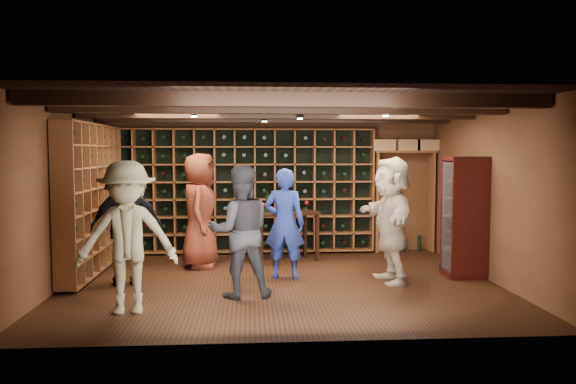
{
  "coord_description": "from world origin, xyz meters",
  "views": [
    {
      "loc": [
        -0.44,
        -7.82,
        1.85
      ],
      "look_at": [
        0.11,
        0.2,
        1.27
      ],
      "focal_mm": 35.0,
      "sensor_mm": 36.0,
      "label": 1
    }
  ],
  "objects": [
    {
      "name": "guest_red_floral",
      "position": [
        -1.24,
        1.15,
        0.91
      ],
      "size": [
        0.6,
        0.91,
        1.83
      ],
      "primitive_type": "imported",
      "rotation": [
        0.0,
        0.0,
        1.55
      ],
      "color": "maroon",
      "rests_on": "ground"
    },
    {
      "name": "guest_khaki",
      "position": [
        -1.84,
        -1.37,
        0.87
      ],
      "size": [
        1.2,
        0.78,
        1.75
      ],
      "primitive_type": "imported",
      "rotation": [
        0.0,
        0.0,
        0.12
      ],
      "color": "#817959",
      "rests_on": "ground"
    },
    {
      "name": "room_shell",
      "position": [
        0.0,
        0.05,
        2.42
      ],
      "size": [
        6.0,
        6.0,
        6.0
      ],
      "color": "brown",
      "rests_on": "ground"
    },
    {
      "name": "wine_rack_left",
      "position": [
        -2.83,
        0.82,
        1.15
      ],
      "size": [
        0.3,
        2.65,
        2.2
      ],
      "color": "brown",
      "rests_on": "ground"
    },
    {
      "name": "display_cabinet",
      "position": [
        2.71,
        0.2,
        0.86
      ],
      "size": [
        0.55,
        0.5,
        1.75
      ],
      "color": "#370E0B",
      "rests_on": "ground"
    },
    {
      "name": "man_blue_shirt",
      "position": [
        0.06,
        0.26,
        0.81
      ],
      "size": [
        0.66,
        0.5,
        1.61
      ],
      "primitive_type": "imported",
      "rotation": [
        0.0,
        0.0,
        2.93
      ],
      "color": "navy",
      "rests_on": "ground"
    },
    {
      "name": "ground",
      "position": [
        0.0,
        0.0,
        0.0
      ],
      "size": [
        6.0,
        6.0,
        0.0
      ],
      "primitive_type": "plane",
      "color": "black",
      "rests_on": "ground"
    },
    {
      "name": "crate_shelf",
      "position": [
        2.41,
        2.32,
        1.57
      ],
      "size": [
        1.2,
        0.32,
        2.07
      ],
      "color": "brown",
      "rests_on": "ground"
    },
    {
      "name": "wine_rack_back",
      "position": [
        -0.52,
        2.33,
        1.15
      ],
      "size": [
        4.65,
        0.3,
        2.2
      ],
      "color": "brown",
      "rests_on": "ground"
    },
    {
      "name": "guest_beige",
      "position": [
        1.56,
        -0.05,
        0.89
      ],
      "size": [
        0.64,
        1.68,
        1.78
      ],
      "primitive_type": "imported",
      "rotation": [
        0.0,
        0.0,
        4.78
      ],
      "color": "tan",
      "rests_on": "ground"
    },
    {
      "name": "guest_woman_black",
      "position": [
        -2.14,
        0.01,
        0.81
      ],
      "size": [
        1.02,
        0.63,
        1.63
      ],
      "primitive_type": "imported",
      "rotation": [
        0.0,
        0.0,
        3.4
      ],
      "color": "black",
      "rests_on": "ground"
    },
    {
      "name": "man_grey_suit",
      "position": [
        -0.56,
        -0.74,
        0.84
      ],
      "size": [
        0.88,
        0.73,
        1.68
      ],
      "primitive_type": "imported",
      "rotation": [
        0.0,
        0.0,
        3.26
      ],
      "color": "black",
      "rests_on": "ground"
    },
    {
      "name": "tasting_table",
      "position": [
        0.13,
        1.56,
        0.75
      ],
      "size": [
        1.24,
        0.91,
        1.12
      ],
      "rotation": [
        0.0,
        0.0,
        0.36
      ],
      "color": "black",
      "rests_on": "ground"
    }
  ]
}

